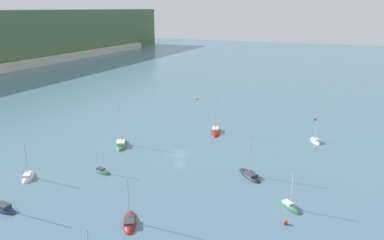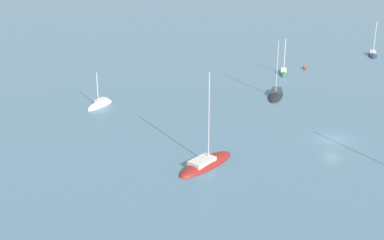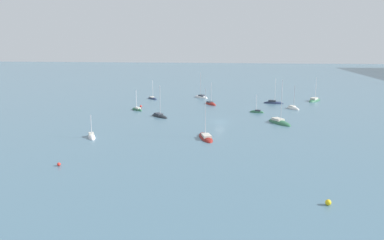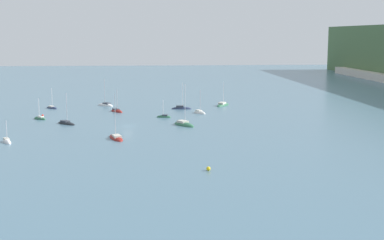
% 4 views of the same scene
% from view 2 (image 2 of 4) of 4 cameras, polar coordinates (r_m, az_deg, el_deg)
% --- Properties ---
extents(ground_plane, '(600.00, 600.00, 0.00)m').
position_cam_2_polar(ground_plane, '(71.01, 14.87, -2.07)').
color(ground_plane, slate).
extents(sailboat_0, '(5.27, 5.18, 7.72)m').
position_cam_2_polar(sailboat_0, '(116.42, 18.71, 6.57)').
color(sailboat_0, '#232D4C').
rests_on(sailboat_0, ground_plane).
extents(sailboat_2, '(9.18, 5.13, 11.87)m').
position_cam_2_polar(sailboat_2, '(61.90, 1.45, -4.77)').
color(sailboat_2, maroon).
rests_on(sailboat_2, ground_plane).
extents(sailboat_5, '(6.84, 6.75, 9.71)m').
position_cam_2_polar(sailboat_5, '(86.36, 8.91, 2.62)').
color(sailboat_5, black).
rests_on(sailboat_5, ground_plane).
extents(sailboat_6, '(5.36, 3.76, 6.14)m').
position_cam_2_polar(sailboat_6, '(82.00, -9.80, 1.54)').
color(sailboat_6, silver).
rests_on(sailboat_6, ground_plane).
extents(sailboat_11, '(4.45, 4.83, 7.17)m').
position_cam_2_polar(sailboat_11, '(99.02, 9.74, 4.96)').
color(sailboat_11, '#2D6647').
rests_on(sailboat_11, ground_plane).
extents(mooring_buoy_1, '(0.70, 0.70, 0.70)m').
position_cam_2_polar(mooring_buoy_1, '(102.54, 11.93, 5.52)').
color(mooring_buoy_1, red).
rests_on(mooring_buoy_1, ground_plane).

